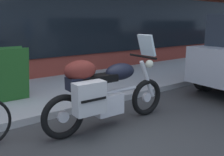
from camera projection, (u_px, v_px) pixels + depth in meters
ground_plane at (108, 147)px, 3.26m from camera, size 80.00×80.00×0.00m
touring_motorcycle at (104, 90)px, 3.72m from camera, size 2.21×0.63×1.40m
sandwich_board_sign at (12, 74)px, 4.71m from camera, size 0.55×0.43×1.01m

